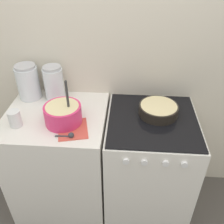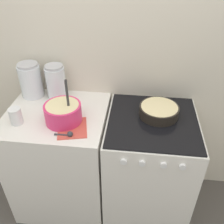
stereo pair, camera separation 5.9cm
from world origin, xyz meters
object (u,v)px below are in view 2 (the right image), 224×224
(storage_jar_left, at_px, (31,82))
(stove, at_px, (148,166))
(mixing_bowl, at_px, (63,112))
(tin_can, at_px, (16,116))
(storage_jar_middle, at_px, (56,84))
(baking_pan, at_px, (159,111))

(storage_jar_left, bearing_deg, stove, -13.25)
(mixing_bowl, xyz_separation_m, tin_can, (-0.30, -0.06, -0.02))
(storage_jar_left, relative_size, storage_jar_middle, 1.01)
(baking_pan, xyz_separation_m, storage_jar_middle, (-0.76, 0.16, 0.07))
(baking_pan, xyz_separation_m, tin_can, (-0.93, -0.20, 0.02))
(mixing_bowl, height_order, tin_can, mixing_bowl)
(baking_pan, relative_size, storage_jar_left, 1.02)
(mixing_bowl, bearing_deg, tin_can, -169.22)
(stove, distance_m, storage_jar_left, 1.10)
(mixing_bowl, height_order, baking_pan, mixing_bowl)
(baking_pan, distance_m, storage_jar_middle, 0.78)
(mixing_bowl, distance_m, storage_jar_middle, 0.33)
(mixing_bowl, relative_size, storage_jar_left, 1.18)
(tin_can, bearing_deg, stove, 8.74)
(stove, xyz_separation_m, storage_jar_middle, (-0.72, 0.22, 0.56))
(storage_jar_left, distance_m, tin_can, 0.36)
(stove, bearing_deg, tin_can, -171.26)
(stove, bearing_deg, mixing_bowl, -172.31)
(stove, height_order, storage_jar_middle, storage_jar_middle)
(baking_pan, bearing_deg, mixing_bowl, -167.53)
(stove, xyz_separation_m, tin_can, (-0.89, -0.14, 0.51))
(mixing_bowl, distance_m, baking_pan, 0.64)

